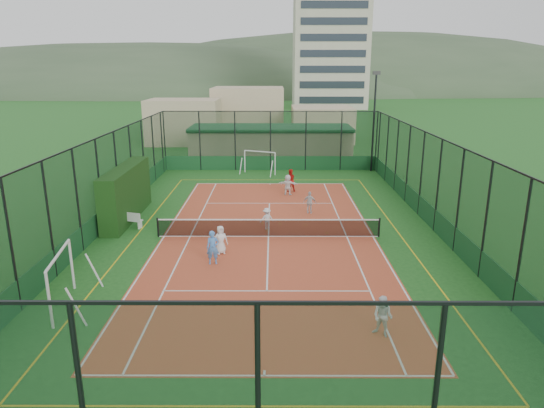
{
  "coord_description": "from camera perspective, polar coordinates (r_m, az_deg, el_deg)",
  "views": [
    {
      "loc": [
        0.26,
        -23.98,
        8.63
      ],
      "look_at": [
        0.18,
        2.06,
        1.2
      ],
      "focal_mm": 32.0,
      "sensor_mm": 36.0,
      "label": 1
    }
  ],
  "objects": [
    {
      "name": "child_near_left",
      "position": [
        23.17,
        -6.06,
        -4.2
      ],
      "size": [
        0.78,
        0.64,
        1.37
      ],
      "primitive_type": "imported",
      "rotation": [
        0.0,
        0.0,
        0.36
      ],
      "color": "white",
      "rests_on": "court_slab"
    },
    {
      "name": "clubhouse",
      "position": [
        46.52,
        -0.15,
        7.2
      ],
      "size": [
        15.2,
        7.2,
        3.15
      ],
      "primitive_type": null,
      "color": "tan",
      "rests_on": "ground"
    },
    {
      "name": "child_far_left",
      "position": [
        26.43,
        -0.62,
        -1.74
      ],
      "size": [
        0.88,
        0.66,
        1.21
      ],
      "primitive_type": "imported",
      "rotation": [
        0.0,
        0.0,
        3.44
      ],
      "color": "silver",
      "rests_on": "court_slab"
    },
    {
      "name": "hedge_left",
      "position": [
        29.38,
        -16.77,
        1.24
      ],
      "size": [
        1.05,
        6.98,
        3.05
      ],
      "primitive_type": "cube",
      "color": "black",
      "rests_on": "ground"
    },
    {
      "name": "tennis_balls",
      "position": [
        26.87,
        0.59,
        -2.72
      ],
      "size": [
        5.77,
        1.66,
        0.07
      ],
      "color": "#CCE033",
      "rests_on": "court_slab"
    },
    {
      "name": "child_near_mid",
      "position": [
        22.0,
        -6.98,
        -5.11
      ],
      "size": [
        0.61,
        0.45,
        1.54
      ],
      "primitive_type": "imported",
      "rotation": [
        0.0,
        0.0,
        0.15
      ],
      "color": "#4C8AD7",
      "rests_on": "court_slab"
    },
    {
      "name": "coach",
      "position": [
        34.44,
        2.14,
        2.8
      ],
      "size": [
        0.93,
        0.81,
        1.62
      ],
      "primitive_type": "imported",
      "rotation": [
        0.0,
        0.0,
        3.43
      ],
      "color": "red",
      "rests_on": "court_slab"
    },
    {
      "name": "tennis_net",
      "position": [
        25.31,
        -0.42,
        -2.74
      ],
      "size": [
        11.67,
        0.12,
        1.06
      ],
      "primitive_type": null,
      "color": "black",
      "rests_on": "ground"
    },
    {
      "name": "child_near_right",
      "position": [
        16.72,
        12.91,
        -12.77
      ],
      "size": [
        0.87,
        0.84,
        1.41
      ],
      "primitive_type": "imported",
      "rotation": [
        0.0,
        0.0,
        -0.65
      ],
      "color": "silver",
      "rests_on": "court_slab"
    },
    {
      "name": "perimeter_fence",
      "position": [
        24.75,
        -0.43,
        1.58
      ],
      "size": [
        18.12,
        34.12,
        5.0
      ],
      "primitive_type": null,
      "color": "black",
      "rests_on": "ground"
    },
    {
      "name": "white_bench",
      "position": [
        27.99,
        -16.58,
        -1.71
      ],
      "size": [
        1.74,
        0.96,
        0.95
      ],
      "primitive_type": null,
      "rotation": [
        0.0,
        0.0,
        -0.31
      ],
      "color": "white",
      "rests_on": "ground"
    },
    {
      "name": "distant_hills",
      "position": [
        174.2,
        0.09,
        13.09
      ],
      "size": [
        200.0,
        60.0,
        24.0
      ],
      "primitive_type": null,
      "color": "#384C33",
      "rests_on": "ground"
    },
    {
      "name": "child_far_right",
      "position": [
        29.36,
        4.46,
        0.18
      ],
      "size": [
        0.85,
        0.5,
        1.35
      ],
      "primitive_type": "imported",
      "rotation": [
        0.0,
        0.0,
        2.92
      ],
      "color": "silver",
      "rests_on": "court_slab"
    },
    {
      "name": "ground",
      "position": [
        25.49,
        -0.42,
        -3.87
      ],
      "size": [
        300.0,
        300.0,
        0.0
      ],
      "primitive_type": "plane",
      "color": "#1F551D",
      "rests_on": "ground"
    },
    {
      "name": "court_slab",
      "position": [
        25.49,
        -0.42,
        -3.86
      ],
      "size": [
        11.17,
        23.97,
        0.01
      ],
      "primitive_type": "cube",
      "color": "#AE4126",
      "rests_on": "ground"
    },
    {
      "name": "apartment_tower",
      "position": [
        106.82,
        6.87,
        19.24
      ],
      "size": [
        15.0,
        12.0,
        30.0
      ],
      "primitive_type": "cube",
      "color": "beige",
      "rests_on": "ground"
    },
    {
      "name": "futsal_goal_near",
      "position": [
        19.58,
        -23.53,
        -8.31
      ],
      "size": [
        3.32,
        1.42,
        2.08
      ],
      "primitive_type": null,
      "rotation": [
        0.0,
        0.0,
        1.73
      ],
      "color": "white",
      "rests_on": "ground"
    },
    {
      "name": "futsal_goal_far",
      "position": [
        40.29,
        -1.45,
        4.9
      ],
      "size": [
        2.96,
        1.91,
        1.85
      ],
      "primitive_type": null,
      "rotation": [
        0.0,
        0.0,
        -0.41
      ],
      "color": "white",
      "rests_on": "ground"
    },
    {
      "name": "child_far_back",
      "position": [
        33.52,
        1.87,
        2.29
      ],
      "size": [
        1.39,
        0.69,
        1.44
      ],
      "primitive_type": "imported",
      "rotation": [
        0.0,
        0.0,
        2.94
      ],
      "color": "white",
      "rests_on": "court_slab"
    },
    {
      "name": "floodlight_ne",
      "position": [
        41.67,
        11.88,
        9.39
      ],
      "size": [
        0.6,
        0.26,
        8.25
      ],
      "primitive_type": null,
      "color": "black",
      "rests_on": "ground"
    }
  ]
}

